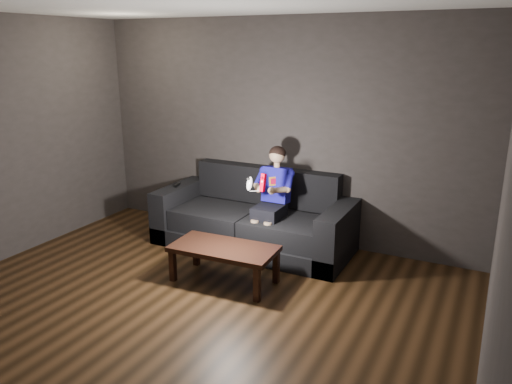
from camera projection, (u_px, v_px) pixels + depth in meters
The scene contains 9 objects.
floor at pixel (160, 329), 4.31m from camera, with size 5.00×5.00×0.00m, color black.
back_wall at pixel (280, 132), 6.07m from camera, with size 5.00×0.04×2.70m, color #332F2D.
right_wall at pixel (500, 228), 2.85m from camera, with size 0.04×5.00×2.70m, color #332F2D.
sofa at pixel (255, 222), 6.04m from camera, with size 2.36×1.02×0.91m.
child at pixel (273, 190), 5.74m from camera, with size 0.46×0.56×1.13m.
wii_remote_red at pixel (263, 183), 5.27m from camera, with size 0.06×0.08×0.20m.
nunchuk_white at pixel (250, 184), 5.36m from camera, with size 0.08×0.11×0.16m.
wii_remote_black at pixel (177, 185), 6.33m from camera, with size 0.08×0.16×0.03m.
coffee_table at pixel (224, 251), 5.09m from camera, with size 1.10×0.59×0.39m.
Camera 1 is at (2.46, -3.02, 2.35)m, focal length 35.00 mm.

